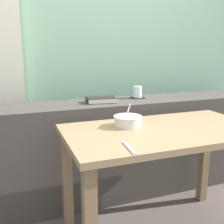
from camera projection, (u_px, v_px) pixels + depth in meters
outdoor_backdrop at (91, 24)px, 2.47m from camera, size 4.80×0.08×2.80m
dark_console_ledge at (112, 149)px, 2.19m from camera, size 2.80×0.38×0.79m
breakfast_table at (163, 147)px, 1.63m from camera, size 1.17×0.64×0.72m
coaster_square at (137, 98)px, 2.24m from camera, size 0.10×0.10×0.00m
juice_glass at (138, 92)px, 2.23m from camera, size 0.07×0.07×0.09m
closed_book at (101, 100)px, 2.05m from camera, size 0.24×0.16×0.04m
soup_bowl at (128, 121)px, 1.65m from camera, size 0.17×0.17×0.15m
fork_utensil at (129, 148)px, 1.29m from camera, size 0.03×0.17×0.01m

